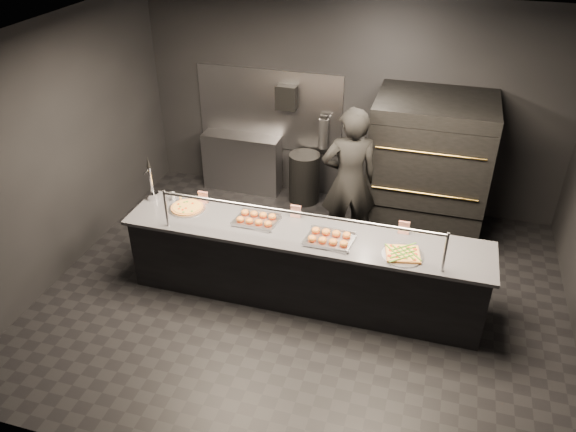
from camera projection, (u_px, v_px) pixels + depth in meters
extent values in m
plane|color=black|center=(303.00, 296.00, 6.67)|extent=(6.00, 6.00, 0.00)
plane|color=black|center=(308.00, 41.00, 5.09)|extent=(6.00, 6.00, 0.00)
cube|color=black|center=(350.00, 104.00, 7.92)|extent=(6.00, 0.04, 3.00)
cube|color=black|center=(212.00, 353.00, 3.84)|extent=(6.00, 0.04, 3.00)
cube|color=black|center=(59.00, 151.00, 6.59)|extent=(0.04, 5.00, 3.00)
cube|color=#99999E|center=(269.00, 110.00, 8.30)|extent=(2.20, 0.02, 1.20)
cube|color=black|center=(303.00, 267.00, 6.44)|extent=(4.00, 0.70, 0.88)
cube|color=#3C3C42|center=(304.00, 233.00, 6.20)|extent=(4.10, 0.78, 0.04)
cylinder|color=#99999E|center=(166.00, 208.00, 6.18)|extent=(0.03, 0.03, 0.45)
cylinder|color=#99999E|center=(445.00, 252.00, 5.47)|extent=(0.03, 0.03, 0.45)
cylinder|color=#99999E|center=(297.00, 213.00, 5.72)|extent=(3.00, 0.04, 0.04)
cube|color=black|center=(422.00, 210.00, 7.78)|extent=(1.50, 1.15, 0.60)
cube|color=black|center=(428.00, 172.00, 7.46)|extent=(1.50, 1.20, 0.55)
cube|color=black|center=(433.00, 133.00, 7.17)|extent=(1.50, 1.20, 0.55)
cube|color=black|center=(437.00, 106.00, 6.98)|extent=(1.50, 1.20, 0.18)
cylinder|color=gold|center=(424.00, 194.00, 6.96)|extent=(1.30, 0.02, 0.02)
cylinder|color=gold|center=(430.00, 153.00, 6.67)|extent=(1.30, 0.02, 0.02)
cube|color=#99999E|center=(242.00, 162.00, 8.71)|extent=(1.20, 0.35, 0.90)
cube|color=black|center=(287.00, 97.00, 8.02)|extent=(0.30, 0.20, 0.35)
cylinder|color=#B2B2B7|center=(323.00, 134.00, 8.16)|extent=(0.14, 0.14, 0.45)
cube|color=black|center=(324.00, 117.00, 8.03)|extent=(0.10, 0.06, 0.06)
cylinder|color=silver|center=(153.00, 195.00, 6.79)|extent=(0.15, 0.15, 0.08)
cylinder|color=silver|center=(151.00, 182.00, 6.69)|extent=(0.05, 0.05, 0.38)
cylinder|color=silver|center=(146.00, 172.00, 6.54)|extent=(0.02, 0.10, 0.02)
cone|color=black|center=(148.00, 162.00, 6.55)|extent=(0.05, 0.05, 0.15)
cylinder|color=silver|center=(187.00, 208.00, 6.60)|extent=(0.44, 0.44, 0.01)
cylinder|color=#D08942|center=(187.00, 207.00, 6.60)|extent=(0.38, 0.38, 0.02)
cylinder|color=#E6A44B|center=(187.00, 206.00, 6.59)|extent=(0.33, 0.33, 0.01)
cube|color=silver|center=(256.00, 221.00, 6.37)|extent=(0.52, 0.41, 0.02)
ellipsoid|color=#CB6A2B|center=(240.00, 219.00, 6.32)|extent=(0.09, 0.09, 0.06)
ellipsoid|color=#CB6A2B|center=(245.00, 212.00, 6.45)|extent=(0.09, 0.09, 0.06)
ellipsoid|color=#CB6A2B|center=(249.00, 221.00, 6.29)|extent=(0.09, 0.09, 0.06)
ellipsoid|color=#CB6A2B|center=(254.00, 213.00, 6.42)|extent=(0.09, 0.09, 0.06)
ellipsoid|color=#CB6A2B|center=(259.00, 222.00, 6.27)|extent=(0.09, 0.09, 0.06)
ellipsoid|color=#CB6A2B|center=(263.00, 215.00, 6.40)|extent=(0.09, 0.09, 0.06)
ellipsoid|color=#CB6A2B|center=(268.00, 223.00, 6.24)|extent=(0.09, 0.09, 0.06)
ellipsoid|color=#CB6A2B|center=(272.00, 216.00, 6.37)|extent=(0.09, 0.09, 0.06)
cube|color=silver|center=(329.00, 240.00, 6.04)|extent=(0.54, 0.43, 0.02)
ellipsoid|color=#CB6A2B|center=(312.00, 238.00, 5.99)|extent=(0.09, 0.09, 0.06)
ellipsoid|color=#CB6A2B|center=(316.00, 230.00, 6.12)|extent=(0.09, 0.09, 0.06)
ellipsoid|color=#CB6A2B|center=(323.00, 240.00, 5.96)|extent=(0.09, 0.09, 0.06)
ellipsoid|color=#CB6A2B|center=(326.00, 232.00, 6.10)|extent=(0.09, 0.09, 0.06)
ellipsoid|color=#CB6A2B|center=(333.00, 242.00, 5.93)|extent=(0.09, 0.09, 0.06)
ellipsoid|color=#CB6A2B|center=(336.00, 233.00, 6.07)|extent=(0.09, 0.09, 0.06)
ellipsoid|color=#CB6A2B|center=(344.00, 243.00, 5.91)|extent=(0.09, 0.09, 0.06)
ellipsoid|color=#CB6A2B|center=(347.00, 235.00, 6.04)|extent=(0.09, 0.09, 0.06)
cylinder|color=silver|center=(403.00, 255.00, 5.80)|extent=(0.44, 0.44, 0.01)
cube|color=#D08942|center=(403.00, 254.00, 5.79)|extent=(0.40, 0.37, 0.02)
cube|color=#E6A44B|center=(403.00, 253.00, 5.78)|extent=(0.38, 0.35, 0.01)
cube|color=#3F791D|center=(403.00, 252.00, 5.78)|extent=(0.36, 0.33, 0.01)
cylinder|color=silver|center=(173.00, 196.00, 6.75)|extent=(0.06, 0.06, 0.10)
cylinder|color=silver|center=(180.00, 198.00, 6.74)|extent=(0.04, 0.04, 0.08)
cube|color=white|center=(203.00, 197.00, 6.69)|extent=(0.12, 0.04, 0.15)
cube|color=white|center=(296.00, 211.00, 6.42)|extent=(0.12, 0.04, 0.15)
cube|color=white|center=(404.00, 227.00, 6.12)|extent=(0.12, 0.04, 0.15)
cylinder|color=black|center=(304.00, 178.00, 8.42)|extent=(0.46, 0.46, 0.77)
imported|color=black|center=(349.00, 181.00, 7.06)|extent=(0.83, 0.68, 1.96)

